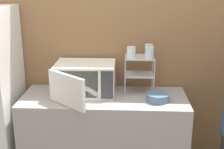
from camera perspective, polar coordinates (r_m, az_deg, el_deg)
wall_back at (r=3.10m, az=-1.03°, el=4.93°), size 8.00×0.06×2.60m
counter at (r=3.09m, az=-1.39°, el=-11.94°), size 1.53×0.60×0.91m
microwave at (r=2.93m, az=-5.04°, el=-0.77°), size 0.57×0.66×0.29m
dish_rack at (r=2.95m, az=5.05°, el=1.44°), size 0.28×0.22×0.35m
glass_front_left at (r=2.85m, az=3.51°, el=4.04°), size 0.08×0.08×0.11m
glass_back_right at (r=2.97m, az=6.78°, el=4.51°), size 0.08×0.08×0.11m
glass_front_right at (r=2.85m, az=6.88°, el=3.94°), size 0.08×0.08×0.11m
bowl at (r=2.81m, az=8.39°, el=-4.19°), size 0.20×0.20×0.07m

